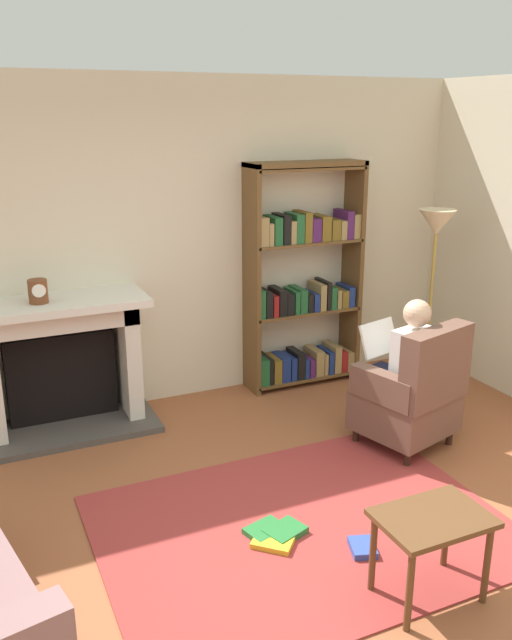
{
  "coord_description": "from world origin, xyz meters",
  "views": [
    {
      "loc": [
        -1.68,
        -2.73,
        2.4
      ],
      "look_at": [
        0.1,
        1.2,
        1.05
      ],
      "focal_mm": 37.32,
      "sensor_mm": 36.0,
      "label": 1
    }
  ],
  "objects_px": {
    "mantel_clock": "(38,291)",
    "seated_reader": "(402,365)",
    "fireplace": "(61,359)",
    "armchair_reading": "(413,394)",
    "side_table": "(432,529)",
    "bookshelf": "(303,283)",
    "floor_lamp": "(436,238)"
  },
  "relations": [
    {
      "from": "fireplace",
      "to": "mantel_clock",
      "type": "relative_size",
      "value": 7.75
    },
    {
      "from": "armchair_reading",
      "to": "seated_reader",
      "type": "height_order",
      "value": "seated_reader"
    },
    {
      "from": "mantel_clock",
      "to": "armchair_reading",
      "type": "distance_m",
      "value": 2.85
    },
    {
      "from": "bookshelf",
      "to": "floor_lamp",
      "type": "xyz_separation_m",
      "value": [
        0.99,
        -0.53,
        0.41
      ]
    },
    {
      "from": "armchair_reading",
      "to": "floor_lamp",
      "type": "bearing_deg",
      "value": -148.73
    },
    {
      "from": "fireplace",
      "to": "side_table",
      "type": "xyz_separation_m",
      "value": [
        1.37,
        -2.78,
        -0.16
      ]
    },
    {
      "from": "armchair_reading",
      "to": "side_table",
      "type": "xyz_separation_m",
      "value": [
        -0.92,
        -1.37,
        -0.02
      ]
    },
    {
      "from": "fireplace",
      "to": "armchair_reading",
      "type": "distance_m",
      "value": 2.69
    },
    {
      "from": "seated_reader",
      "to": "floor_lamp",
      "type": "distance_m",
      "value": 1.4
    },
    {
      "from": "seated_reader",
      "to": "floor_lamp",
      "type": "xyz_separation_m",
      "value": [
        0.88,
        0.8,
        0.74
      ]
    },
    {
      "from": "fireplace",
      "to": "mantel_clock",
      "type": "distance_m",
      "value": 0.61
    },
    {
      "from": "fireplace",
      "to": "seated_reader",
      "type": "height_order",
      "value": "seated_reader"
    },
    {
      "from": "floor_lamp",
      "to": "fireplace",
      "type": "bearing_deg",
      "value": 170.97
    },
    {
      "from": "fireplace",
      "to": "seated_reader",
      "type": "xyz_separation_m",
      "value": [
        2.26,
        -1.3,
        0.05
      ]
    },
    {
      "from": "bookshelf",
      "to": "seated_reader",
      "type": "height_order",
      "value": "bookshelf"
    },
    {
      "from": "armchair_reading",
      "to": "side_table",
      "type": "height_order",
      "value": "armchair_reading"
    },
    {
      "from": "armchair_reading",
      "to": "floor_lamp",
      "type": "distance_m",
      "value": 1.56
    },
    {
      "from": "mantel_clock",
      "to": "bookshelf",
      "type": "height_order",
      "value": "bookshelf"
    },
    {
      "from": "fireplace",
      "to": "mantel_clock",
      "type": "bearing_deg",
      "value": -142.71
    },
    {
      "from": "mantel_clock",
      "to": "bookshelf",
      "type": "distance_m",
      "value": 2.29
    },
    {
      "from": "mantel_clock",
      "to": "armchair_reading",
      "type": "bearing_deg",
      "value": -28.51
    },
    {
      "from": "side_table",
      "to": "seated_reader",
      "type": "bearing_deg",
      "value": 59.08
    },
    {
      "from": "mantel_clock",
      "to": "floor_lamp",
      "type": "bearing_deg",
      "value": -6.96
    },
    {
      "from": "fireplace",
      "to": "floor_lamp",
      "type": "relative_size",
      "value": 0.84
    },
    {
      "from": "mantel_clock",
      "to": "seated_reader",
      "type": "relative_size",
      "value": 0.15
    },
    {
      "from": "armchair_reading",
      "to": "seated_reader",
      "type": "bearing_deg",
      "value": -90.0
    },
    {
      "from": "bookshelf",
      "to": "floor_lamp",
      "type": "relative_size",
      "value": 1.25
    },
    {
      "from": "fireplace",
      "to": "seated_reader",
      "type": "distance_m",
      "value": 2.61
    },
    {
      "from": "armchair_reading",
      "to": "floor_lamp",
      "type": "relative_size",
      "value": 0.6
    },
    {
      "from": "armchair_reading",
      "to": "floor_lamp",
      "type": "xyz_separation_m",
      "value": [
        0.85,
        0.92,
        0.94
      ]
    },
    {
      "from": "fireplace",
      "to": "side_table",
      "type": "bearing_deg",
      "value": -63.76
    },
    {
      "from": "mantel_clock",
      "to": "floor_lamp",
      "type": "distance_m",
      "value": 3.3
    }
  ]
}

